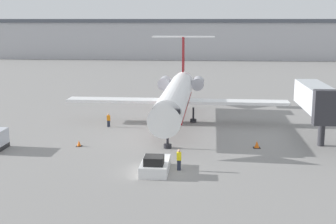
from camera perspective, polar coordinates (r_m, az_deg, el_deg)
name	(u,v)px	position (r m, az deg, el deg)	size (l,w,h in m)	color
ground_plane	(160,172)	(40.11, -1.02, -7.31)	(600.00, 600.00, 0.00)	gray
terminal_building	(195,39)	(158.02, 3.29, 8.91)	(180.00, 16.80, 12.97)	#B2B2B7
airplane_main	(177,95)	(57.93, 1.05, 2.03)	(27.53, 29.54, 10.32)	white
pushback_tug	(155,165)	(39.97, -1.58, -6.49)	(2.31, 4.48, 1.63)	silver
worker_near_tug	(179,159)	(40.25, 1.35, -5.77)	(0.40, 0.26, 1.86)	#232838
worker_by_wing	(109,120)	(56.79, -7.26, -0.96)	(0.40, 0.24, 1.66)	#232838
traffic_cone_left	(79,144)	(48.73, -10.80, -3.80)	(0.57, 0.57, 0.62)	black
traffic_cone_right	(257,145)	(48.10, 10.78, -3.93)	(0.72, 0.72, 0.72)	black
jet_bridge	(318,99)	(52.03, 17.81, 1.50)	(3.20, 12.25, 6.19)	#2D2D33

